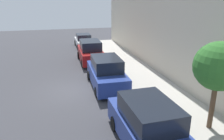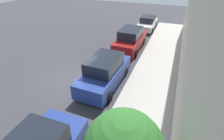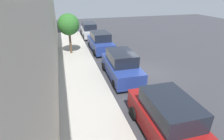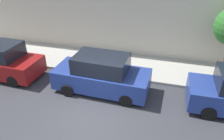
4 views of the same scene
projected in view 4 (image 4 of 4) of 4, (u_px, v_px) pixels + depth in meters
ground_plane at (91, 117)px, 9.59m from camera, size 60.00×60.00×0.00m
sidewalk at (119, 64)px, 13.83m from camera, size 3.15×32.00×0.15m
parked_suv_third at (102, 75)px, 10.99m from camera, size 2.10×4.85×1.98m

